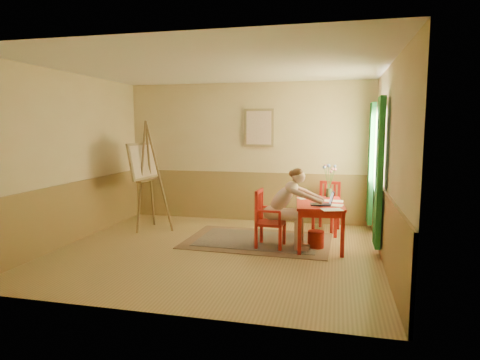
% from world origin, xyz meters
% --- Properties ---
extents(room, '(5.04, 4.54, 2.84)m').
position_xyz_m(room, '(0.00, 0.00, 1.40)').
color(room, tan).
rests_on(room, ground).
extents(wainscot, '(5.00, 4.50, 1.00)m').
position_xyz_m(wainscot, '(0.00, 0.80, 0.50)').
color(wainscot, '#967C4C').
rests_on(wainscot, room).
extents(window, '(0.12, 2.01, 2.20)m').
position_xyz_m(window, '(2.42, 1.10, 1.35)').
color(window, white).
rests_on(window, room).
extents(wall_portrait, '(0.60, 0.05, 0.76)m').
position_xyz_m(wall_portrait, '(0.25, 2.20, 1.90)').
color(wall_portrait, '#907A4D').
rests_on(wall_portrait, room).
extents(rug, '(2.44, 1.67, 0.02)m').
position_xyz_m(rug, '(0.53, 0.69, 0.01)').
color(rug, '#8C7251').
rests_on(rug, room).
extents(table, '(0.83, 1.26, 0.72)m').
position_xyz_m(table, '(1.54, 0.63, 0.63)').
color(table, red).
rests_on(table, room).
extents(chair_left, '(0.45, 0.43, 0.93)m').
position_xyz_m(chair_left, '(0.75, 0.37, 0.46)').
color(chair_left, red).
rests_on(chair_left, room).
extents(chair_back, '(0.51, 0.52, 0.91)m').
position_xyz_m(chair_back, '(1.64, 1.76, 0.45)').
color(chair_back, red).
rests_on(chair_back, room).
extents(figure, '(0.96, 0.42, 1.28)m').
position_xyz_m(figure, '(1.05, 0.36, 0.71)').
color(figure, '#DBAC93').
rests_on(figure, room).
extents(laptop, '(0.38, 0.25, 0.22)m').
position_xyz_m(laptop, '(1.62, 0.39, 0.76)').
color(laptop, '#1E2338').
rests_on(laptop, table).
extents(papers, '(0.78, 1.22, 0.00)m').
position_xyz_m(papers, '(1.64, 0.54, 0.72)').
color(papers, white).
rests_on(papers, table).
extents(vase, '(0.25, 0.28, 0.57)m').
position_xyz_m(vase, '(1.67, 1.17, 0.98)').
color(vase, '#3F724C').
rests_on(vase, table).
extents(wastebasket, '(0.32, 0.32, 0.28)m').
position_xyz_m(wastebasket, '(1.50, 0.50, 0.14)').
color(wastebasket, '#A2281C').
rests_on(wastebasket, room).
extents(easel, '(0.70, 0.91, 2.04)m').
position_xyz_m(easel, '(-1.68, 1.04, 1.21)').
color(easel, brown).
rests_on(easel, room).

